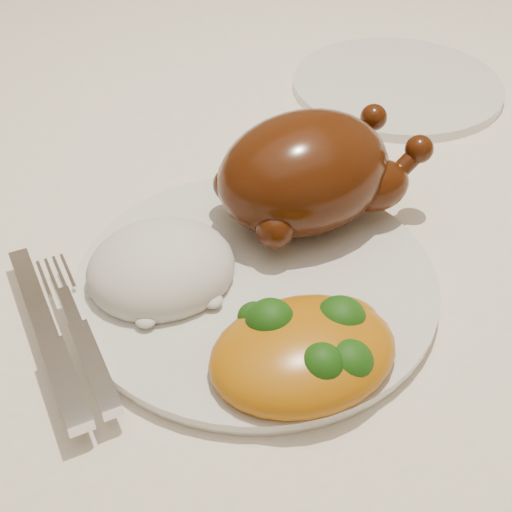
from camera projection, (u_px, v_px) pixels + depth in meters
name	position (u px, v px, depth m)	size (l,w,h in m)	color
dining_table	(199.00, 248.00, 0.71)	(1.60, 0.90, 0.76)	brown
tablecloth	(195.00, 187.00, 0.66)	(1.73, 1.03, 0.18)	white
dinner_plate	(256.00, 283.00, 0.51)	(0.26, 0.26, 0.01)	silver
side_plate	(397.00, 85.00, 0.74)	(0.22, 0.22, 0.01)	silver
roast_chicken	(309.00, 171.00, 0.54)	(0.17, 0.12, 0.09)	#461907
rice_mound	(161.00, 269.00, 0.50)	(0.11, 0.10, 0.06)	white
mac_and_cheese	(309.00, 347.00, 0.44)	(0.13, 0.10, 0.05)	#C2750C
cutlery	(69.00, 349.00, 0.45)	(0.03, 0.18, 0.01)	silver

